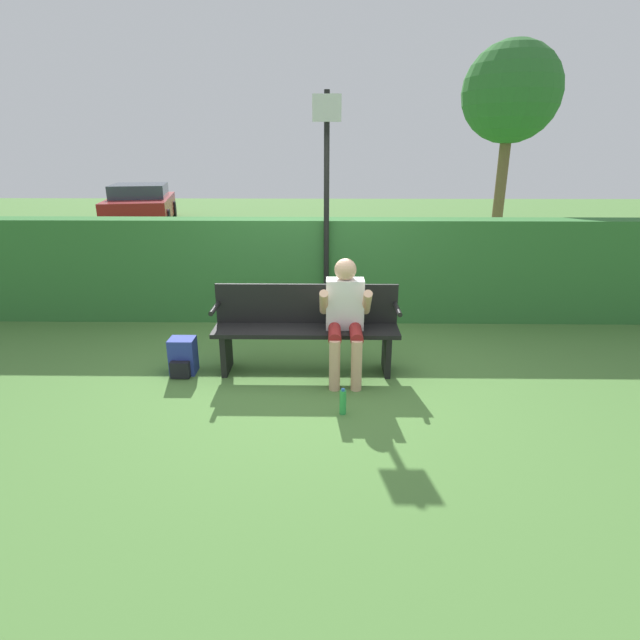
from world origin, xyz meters
The scene contains 9 objects.
ground_plane centered at (0.00, 0.00, 0.00)m, with size 40.00×40.00×0.00m, color #4C7A38.
hedge_back centered at (0.00, 1.80, 0.71)m, with size 12.00×0.41×1.41m.
park_bench centered at (0.00, 0.06, 0.50)m, with size 1.97×0.42×0.93m.
person_seated centered at (0.41, -0.07, 0.70)m, with size 0.53×0.64×1.24m.
backpack centered at (-1.33, -0.07, 0.19)m, with size 0.27×0.30×0.39m.
water_bottle centered at (0.37, -0.92, 0.12)m, with size 0.06×0.06×0.25m.
signpost centered at (0.21, 1.51, 1.68)m, with size 0.35×0.09×2.98m.
parked_car centered at (-5.79, 11.30, 0.61)m, with size 2.70×4.44×1.25m.
tree centered at (3.65, 5.26, 3.27)m, with size 1.83×1.83×4.22m.
Camera 1 is at (0.23, -4.98, 2.31)m, focal length 28.00 mm.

